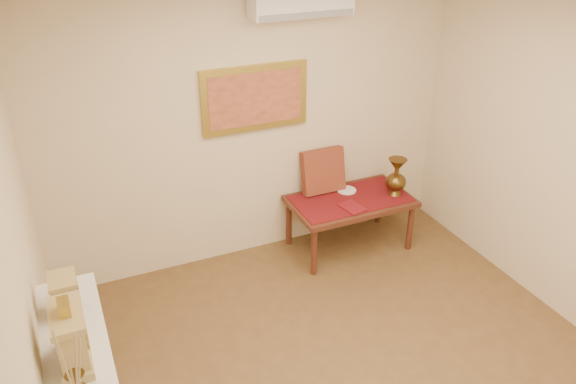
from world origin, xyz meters
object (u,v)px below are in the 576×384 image
wooden_chest (65,294)px  low_table (350,205)px  brass_urn_tall (397,173)px  mantel_clock (71,337)px

wooden_chest → low_table: wooden_chest is taller
wooden_chest → brass_urn_tall: bearing=19.8°
mantel_clock → low_table: size_ratio=0.34×
low_table → wooden_chest: bearing=-155.5°
brass_urn_tall → low_table: bearing=168.3°
brass_urn_tall → low_table: brass_urn_tall is taller
mantel_clock → wooden_chest: 0.46m
mantel_clock → low_table: bearing=32.1°
brass_urn_tall → mantel_clock: 3.52m
brass_urn_tall → wooden_chest: (-3.12, -1.12, 0.31)m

